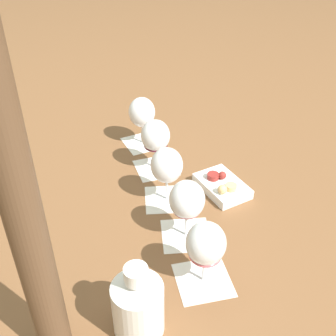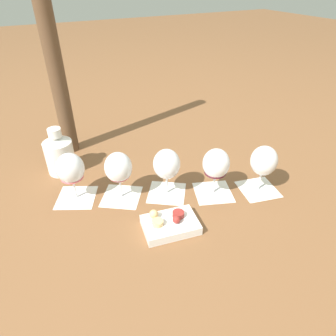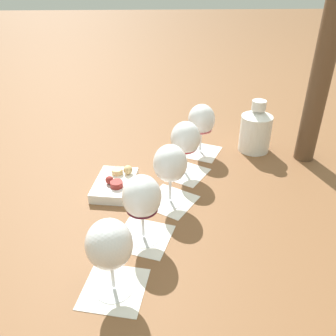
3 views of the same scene
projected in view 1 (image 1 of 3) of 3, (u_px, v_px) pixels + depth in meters
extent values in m
plane|color=brown|center=(169.00, 198.00, 1.16)|extent=(8.00, 8.00, 0.00)
cube|color=silver|center=(203.00, 280.00, 0.93)|extent=(0.16, 0.16, 0.00)
cube|color=silver|center=(186.00, 235.00, 1.04)|extent=(0.16, 0.16, 0.00)
cube|color=silver|center=(167.00, 199.00, 1.16)|extent=(0.16, 0.16, 0.00)
cube|color=silver|center=(156.00, 168.00, 1.28)|extent=(0.15, 0.15, 0.00)
cube|color=silver|center=(143.00, 142.00, 1.40)|extent=(0.14, 0.14, 0.00)
cylinder|color=white|center=(203.00, 279.00, 0.92)|extent=(0.07, 0.07, 0.01)
cylinder|color=white|center=(204.00, 268.00, 0.90)|extent=(0.01, 0.01, 0.07)
ellipsoid|color=white|center=(206.00, 243.00, 0.86)|extent=(0.08, 0.08, 0.10)
ellipsoid|color=#D15761|center=(205.00, 255.00, 0.88)|extent=(0.07, 0.07, 0.02)
cylinder|color=white|center=(186.00, 234.00, 1.04)|extent=(0.07, 0.07, 0.01)
cylinder|color=white|center=(186.00, 223.00, 1.02)|extent=(0.01, 0.01, 0.07)
ellipsoid|color=white|center=(187.00, 200.00, 0.98)|extent=(0.08, 0.08, 0.10)
ellipsoid|color=maroon|center=(187.00, 208.00, 0.99)|extent=(0.07, 0.07, 0.03)
cylinder|color=white|center=(167.00, 198.00, 1.15)|extent=(0.07, 0.07, 0.01)
cylinder|color=white|center=(167.00, 188.00, 1.13)|extent=(0.01, 0.01, 0.07)
ellipsoid|color=white|center=(167.00, 165.00, 1.09)|extent=(0.08, 0.08, 0.10)
ellipsoid|color=maroon|center=(167.00, 173.00, 1.10)|extent=(0.07, 0.07, 0.04)
cylinder|color=white|center=(156.00, 167.00, 1.28)|extent=(0.07, 0.07, 0.01)
cylinder|color=white|center=(156.00, 157.00, 1.26)|extent=(0.01, 0.01, 0.07)
ellipsoid|color=white|center=(155.00, 136.00, 1.21)|extent=(0.08, 0.08, 0.10)
ellipsoid|color=#4C1423|center=(156.00, 145.00, 1.23)|extent=(0.07, 0.07, 0.02)
cylinder|color=white|center=(143.00, 142.00, 1.40)|extent=(0.07, 0.07, 0.01)
cylinder|color=white|center=(143.00, 132.00, 1.38)|extent=(0.01, 0.01, 0.07)
ellipsoid|color=white|center=(142.00, 112.00, 1.33)|extent=(0.08, 0.08, 0.10)
ellipsoid|color=#330F1A|center=(142.00, 119.00, 1.35)|extent=(0.07, 0.07, 0.04)
cylinder|color=white|center=(138.00, 308.00, 0.80)|extent=(0.10, 0.10, 0.12)
cone|color=white|center=(137.00, 284.00, 0.76)|extent=(0.10, 0.10, 0.02)
cylinder|color=white|center=(136.00, 275.00, 0.74)|extent=(0.04, 0.04, 0.03)
cube|color=white|center=(222.00, 186.00, 1.18)|extent=(0.17, 0.13, 0.03)
sphere|color=maroon|center=(222.00, 175.00, 1.18)|extent=(0.02, 0.02, 0.02)
sphere|color=#DBB775|center=(222.00, 189.00, 1.13)|extent=(0.03, 0.03, 0.03)
cylinder|color=#DBB775|center=(231.00, 187.00, 1.15)|extent=(0.03, 0.03, 0.02)
cylinder|color=maroon|center=(213.00, 176.00, 1.19)|extent=(0.03, 0.03, 0.02)
cylinder|color=brown|center=(11.00, 168.00, 0.56)|extent=(0.06, 0.06, 0.83)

